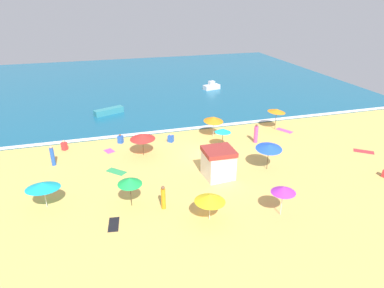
{
  "coord_description": "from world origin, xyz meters",
  "views": [
    {
      "loc": [
        -8.86,
        -25.67,
        13.28
      ],
      "look_at": [
        -1.19,
        0.86,
        0.8
      ],
      "focal_mm": 31.33,
      "sensor_mm": 36.0,
      "label": 1
    }
  ],
  "objects_px": {
    "beach_umbrella_3": "(210,198)",
    "beachgoer_0": "(64,146)",
    "beach_umbrella_6": "(277,111)",
    "beachgoer_6": "(120,139)",
    "beachgoer_1": "(163,198)",
    "small_boat_0": "(212,86)",
    "beach_umbrella_0": "(269,147)",
    "beachgoer_4": "(52,156)",
    "beach_umbrella_4": "(214,119)",
    "beach_umbrella_8": "(223,130)",
    "beachgoer_3": "(171,138)",
    "lifeguard_cabana": "(218,163)",
    "beach_umbrella_1": "(43,185)",
    "small_boat_1": "(109,111)",
    "beach_umbrella_2": "(283,190)",
    "beach_umbrella_5": "(130,181)",
    "beachgoer_2": "(256,134)",
    "beach_umbrella_7": "(142,136)"
  },
  "relations": [
    {
      "from": "beach_umbrella_3",
      "to": "beachgoer_0",
      "type": "xyz_separation_m",
      "value": [
        -9.51,
        13.64,
        -1.19
      ]
    },
    {
      "from": "beach_umbrella_6",
      "to": "beachgoer_6",
      "type": "height_order",
      "value": "beach_umbrella_6"
    },
    {
      "from": "beachgoer_1",
      "to": "small_boat_0",
      "type": "height_order",
      "value": "beachgoer_1"
    },
    {
      "from": "beach_umbrella_0",
      "to": "beachgoer_4",
      "type": "relative_size",
      "value": 1.54
    },
    {
      "from": "beach_umbrella_3",
      "to": "beach_umbrella_4",
      "type": "xyz_separation_m",
      "value": [
        4.76,
        12.79,
        0.27
      ]
    },
    {
      "from": "beach_umbrella_6",
      "to": "beachgoer_6",
      "type": "distance_m",
      "value": 16.25
    },
    {
      "from": "beach_umbrella_8",
      "to": "small_boat_0",
      "type": "relative_size",
      "value": 0.82
    },
    {
      "from": "beachgoer_3",
      "to": "beach_umbrella_4",
      "type": "bearing_deg",
      "value": 1.08
    },
    {
      "from": "lifeguard_cabana",
      "to": "beach_umbrella_1",
      "type": "bearing_deg",
      "value": -177.09
    },
    {
      "from": "beach_umbrella_3",
      "to": "small_boat_1",
      "type": "bearing_deg",
      "value": 102.42
    },
    {
      "from": "beach_umbrella_0",
      "to": "beachgoer_1",
      "type": "bearing_deg",
      "value": -161.73
    },
    {
      "from": "beach_umbrella_2",
      "to": "beach_umbrella_5",
      "type": "distance_m",
      "value": 9.97
    },
    {
      "from": "beach_umbrella_3",
      "to": "beach_umbrella_5",
      "type": "distance_m",
      "value": 5.47
    },
    {
      "from": "beach_umbrella_1",
      "to": "beachgoer_2",
      "type": "distance_m",
      "value": 19.36
    },
    {
      "from": "beach_umbrella_1",
      "to": "beachgoer_3",
      "type": "xyz_separation_m",
      "value": [
        10.53,
        8.33,
        -1.34
      ]
    },
    {
      "from": "small_boat_1",
      "to": "beach_umbrella_3",
      "type": "bearing_deg",
      "value": -77.58
    },
    {
      "from": "beach_umbrella_5",
      "to": "beachgoer_6",
      "type": "bearing_deg",
      "value": 88.78
    },
    {
      "from": "beach_umbrella_0",
      "to": "beach_umbrella_3",
      "type": "xyz_separation_m",
      "value": [
        -6.75,
        -5.1,
        -0.4
      ]
    },
    {
      "from": "beach_umbrella_7",
      "to": "beachgoer_4",
      "type": "xyz_separation_m",
      "value": [
        -7.57,
        0.22,
        -0.96
      ]
    },
    {
      "from": "beachgoer_0",
      "to": "beachgoer_6",
      "type": "height_order",
      "value": "beachgoer_0"
    },
    {
      "from": "lifeguard_cabana",
      "to": "beachgoer_6",
      "type": "xyz_separation_m",
      "value": [
        -6.8,
        8.79,
        -0.83
      ]
    },
    {
      "from": "beachgoer_0",
      "to": "lifeguard_cabana",
      "type": "bearing_deg",
      "value": -35.85
    },
    {
      "from": "beach_umbrella_2",
      "to": "beach_umbrella_4",
      "type": "height_order",
      "value": "beach_umbrella_4"
    },
    {
      "from": "beach_umbrella_4",
      "to": "beachgoer_4",
      "type": "distance_m",
      "value": 15.16
    },
    {
      "from": "beach_umbrella_0",
      "to": "beach_umbrella_4",
      "type": "bearing_deg",
      "value": 104.49
    },
    {
      "from": "beach_umbrella_0",
      "to": "beach_umbrella_8",
      "type": "bearing_deg",
      "value": 113.07
    },
    {
      "from": "beach_umbrella_4",
      "to": "beach_umbrella_5",
      "type": "xyz_separation_m",
      "value": [
        -9.37,
        -9.87,
        0.04
      ]
    },
    {
      "from": "beach_umbrella_7",
      "to": "small_boat_0",
      "type": "relative_size",
      "value": 1.14
    },
    {
      "from": "beach_umbrella_6",
      "to": "beachgoer_2",
      "type": "relative_size",
      "value": 1.29
    },
    {
      "from": "beach_umbrella_8",
      "to": "beach_umbrella_6",
      "type": "bearing_deg",
      "value": 22.08
    },
    {
      "from": "beach_umbrella_8",
      "to": "beachgoer_3",
      "type": "xyz_separation_m",
      "value": [
        -4.32,
        2.74,
        -1.42
      ]
    },
    {
      "from": "beach_umbrella_3",
      "to": "beachgoer_6",
      "type": "bearing_deg",
      "value": 107.61
    },
    {
      "from": "beach_umbrella_1",
      "to": "beach_umbrella_2",
      "type": "relative_size",
      "value": 1.28
    },
    {
      "from": "beach_umbrella_2",
      "to": "beachgoer_1",
      "type": "height_order",
      "value": "beach_umbrella_2"
    },
    {
      "from": "beach_umbrella_5",
      "to": "beachgoer_3",
      "type": "distance_m",
      "value": 11.08
    },
    {
      "from": "beach_umbrella_1",
      "to": "beach_umbrella_4",
      "type": "height_order",
      "value": "beach_umbrella_4"
    },
    {
      "from": "beach_umbrella_0",
      "to": "small_boat_1",
      "type": "distance_m",
      "value": 21.09
    },
    {
      "from": "beach_umbrella_4",
      "to": "beachgoer_4",
      "type": "relative_size",
      "value": 1.34
    },
    {
      "from": "small_boat_0",
      "to": "beachgoer_1",
      "type": "bearing_deg",
      "value": -115.19
    },
    {
      "from": "lifeguard_cabana",
      "to": "beach_umbrella_7",
      "type": "xyz_separation_m",
      "value": [
        -5.07,
        5.47,
        0.62
      ]
    },
    {
      "from": "beach_umbrella_7",
      "to": "beach_umbrella_0",
      "type": "bearing_deg",
      "value": -29.82
    },
    {
      "from": "beachgoer_2",
      "to": "beachgoer_3",
      "type": "height_order",
      "value": "beachgoer_2"
    },
    {
      "from": "beach_umbrella_5",
      "to": "beachgoer_3",
      "type": "bearing_deg",
      "value": 63.11
    },
    {
      "from": "beach_umbrella_3",
      "to": "beachgoer_2",
      "type": "bearing_deg",
      "value": 51.36
    },
    {
      "from": "beach_umbrella_5",
      "to": "beachgoer_2",
      "type": "xyz_separation_m",
      "value": [
        12.85,
        7.37,
        -1.04
      ]
    },
    {
      "from": "beachgoer_2",
      "to": "beach_umbrella_1",
      "type": "bearing_deg",
      "value": -162.17
    },
    {
      "from": "beach_umbrella_2",
      "to": "beach_umbrella_8",
      "type": "height_order",
      "value": "beach_umbrella_2"
    },
    {
      "from": "lifeguard_cabana",
      "to": "beachgoer_6",
      "type": "height_order",
      "value": "lifeguard_cabana"
    },
    {
      "from": "beach_umbrella_3",
      "to": "beachgoer_1",
      "type": "relative_size",
      "value": 1.59
    },
    {
      "from": "beachgoer_3",
      "to": "beachgoer_4",
      "type": "bearing_deg",
      "value": -169.25
    }
  ]
}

